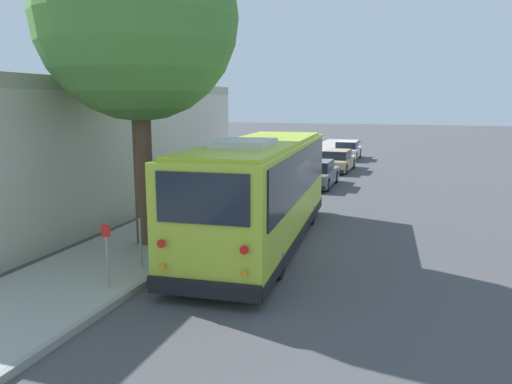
% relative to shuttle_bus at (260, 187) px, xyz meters
% --- Properties ---
extents(ground_plane, '(160.00, 160.00, 0.00)m').
position_rel_shuttle_bus_xyz_m(ground_plane, '(0.23, -0.45, -1.72)').
color(ground_plane, '#474749').
extents(sidewalk_slab, '(80.00, 3.19, 0.15)m').
position_rel_shuttle_bus_xyz_m(sidewalk_slab, '(0.23, 3.20, -1.65)').
color(sidewalk_slab, '#A3A099').
rests_on(sidewalk_slab, ground).
extents(curb_strip, '(80.00, 0.14, 0.15)m').
position_rel_shuttle_bus_xyz_m(curb_strip, '(0.23, 1.53, -1.65)').
color(curb_strip, gray).
rests_on(curb_strip, ground).
extents(shuttle_bus, '(9.94, 3.25, 3.25)m').
position_rel_shuttle_bus_xyz_m(shuttle_bus, '(0.00, 0.00, 0.00)').
color(shuttle_bus, '#ADC633').
rests_on(shuttle_bus, ground).
extents(parked_sedan_gray, '(4.19, 1.69, 1.31)m').
position_rel_shuttle_bus_xyz_m(parked_sedan_gray, '(10.70, 0.36, -1.12)').
color(parked_sedan_gray, slate).
rests_on(parked_sedan_gray, ground).
extents(parked_sedan_tan, '(4.69, 1.82, 1.28)m').
position_rel_shuttle_bus_xyz_m(parked_sedan_tan, '(16.67, 0.27, -1.13)').
color(parked_sedan_tan, tan).
rests_on(parked_sedan_tan, ground).
extents(parked_sedan_white, '(4.33, 1.75, 1.32)m').
position_rel_shuttle_bus_xyz_m(parked_sedan_white, '(23.12, 0.53, -1.11)').
color(parked_sedan_white, silver).
rests_on(parked_sedan_white, ground).
extents(street_tree, '(5.49, 5.49, 9.82)m').
position_rel_shuttle_bus_xyz_m(street_tree, '(-1.18, 3.06, 5.03)').
color(street_tree, brown).
rests_on(street_tree, sidewalk_slab).
extents(sign_post_near, '(0.06, 0.22, 1.44)m').
position_rel_shuttle_bus_xyz_m(sign_post_near, '(-4.72, 2.04, -0.83)').
color(sign_post_near, gray).
rests_on(sign_post_near, sidewalk_slab).
extents(sign_post_far, '(0.06, 0.06, 1.25)m').
position_rel_shuttle_bus_xyz_m(sign_post_far, '(-3.33, 2.04, -0.95)').
color(sign_post_far, gray).
rests_on(sign_post_far, sidewalk_slab).
extents(fire_hydrant, '(0.22, 0.22, 0.81)m').
position_rel_shuttle_bus_xyz_m(fire_hydrant, '(8.03, 1.99, -1.17)').
color(fire_hydrant, red).
rests_on(fire_hydrant, sidewalk_slab).
extents(building_backdrop, '(18.01, 6.44, 4.92)m').
position_rel_shuttle_bus_xyz_m(building_backdrop, '(2.42, 8.56, 0.55)').
color(building_backdrop, beige).
rests_on(building_backdrop, ground).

